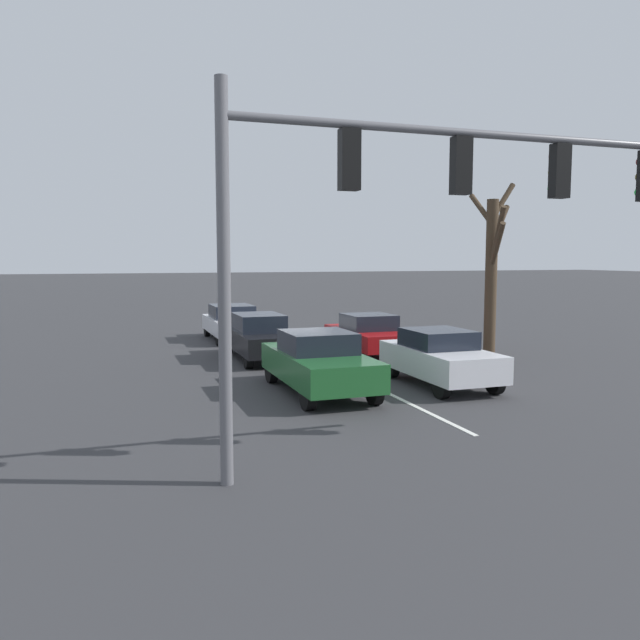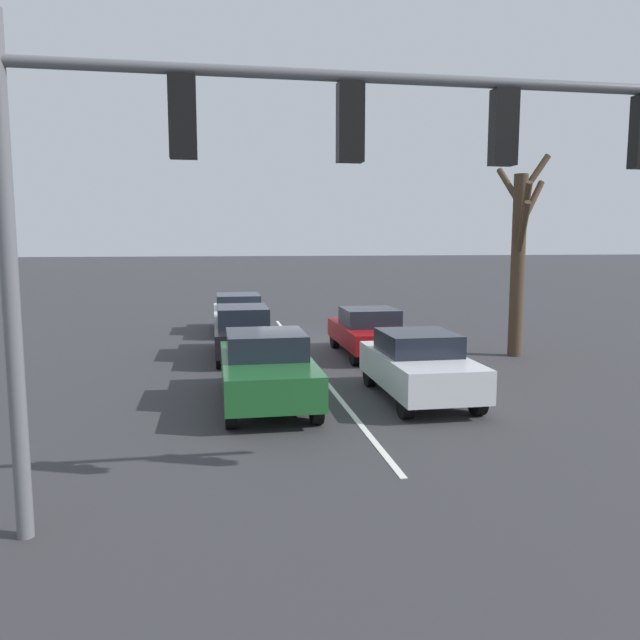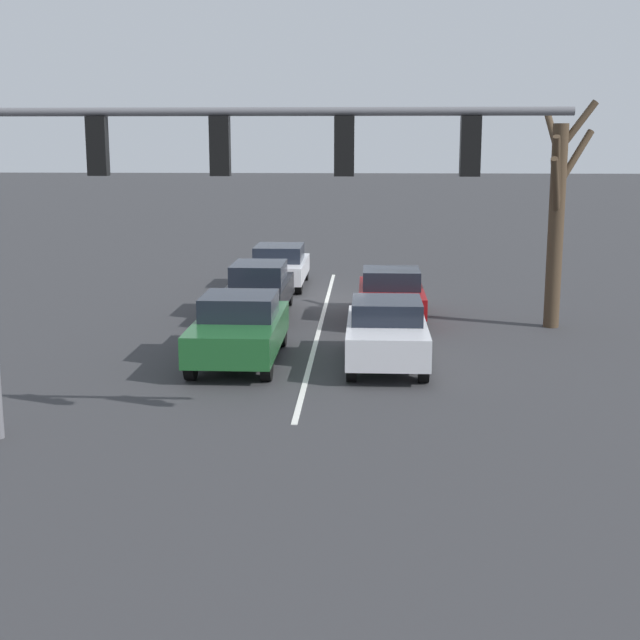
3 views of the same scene
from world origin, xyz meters
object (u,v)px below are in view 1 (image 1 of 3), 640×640
(car_maroon_leftlane_second, at_px, (368,334))
(car_white_midlane_third, at_px, (232,322))
(car_silver_leftlane_front, at_px, (440,357))
(bare_tree_near, at_px, (492,264))
(traffic_signal_gantry, at_px, (429,193))
(car_black_midlane_second, at_px, (259,336))
(car_darkgreen_midlane_front, at_px, (319,362))

(car_maroon_leftlane_second, distance_m, car_white_midlane_third, 6.89)
(car_silver_leftlane_front, distance_m, bare_tree_near, 7.02)
(car_silver_leftlane_front, distance_m, traffic_signal_gantry, 7.53)
(car_black_midlane_second, bearing_deg, car_darkgreen_midlane_front, 92.38)
(car_white_midlane_third, bearing_deg, traffic_signal_gantry, 90.51)
(car_silver_leftlane_front, bearing_deg, car_black_midlane_second, -57.94)
(car_maroon_leftlane_second, relative_size, car_white_midlane_third, 0.99)
(car_black_midlane_second, height_order, bare_tree_near, bare_tree_near)
(car_silver_leftlane_front, bearing_deg, car_darkgreen_midlane_front, -2.80)
(car_white_midlane_third, relative_size, bare_tree_near, 0.69)
(car_darkgreen_midlane_front, height_order, car_maroon_leftlane_second, car_darkgreen_midlane_front)
(car_black_midlane_second, bearing_deg, bare_tree_near, 171.31)
(car_darkgreen_midlane_front, bearing_deg, traffic_signal_gantry, 89.98)
(car_maroon_leftlane_second, bearing_deg, car_silver_leftlane_front, 87.52)
(car_white_midlane_third, bearing_deg, car_black_midlane_second, 89.09)
(car_black_midlane_second, bearing_deg, traffic_signal_gantry, 91.18)
(car_black_midlane_second, relative_size, traffic_signal_gantry, 0.46)
(car_silver_leftlane_front, height_order, traffic_signal_gantry, traffic_signal_gantry)
(car_silver_leftlane_front, relative_size, car_maroon_leftlane_second, 0.95)
(car_silver_leftlane_front, xyz_separation_m, bare_tree_near, (-4.71, -4.59, 2.47))
(car_black_midlane_second, bearing_deg, car_silver_leftlane_front, 122.06)
(car_darkgreen_midlane_front, height_order, car_black_midlane_second, car_darkgreen_midlane_front)
(car_silver_leftlane_front, height_order, car_black_midlane_second, car_black_midlane_second)
(car_darkgreen_midlane_front, relative_size, car_white_midlane_third, 1.07)
(car_maroon_leftlane_second, xyz_separation_m, car_white_midlane_third, (3.83, -5.73, 0.02))
(car_silver_leftlane_front, xyz_separation_m, car_maroon_leftlane_second, (-0.24, -5.48, -0.03))
(traffic_signal_gantry, xyz_separation_m, bare_tree_near, (-8.15, -10.13, -1.29))
(car_maroon_leftlane_second, height_order, bare_tree_near, bare_tree_near)
(car_maroon_leftlane_second, relative_size, traffic_signal_gantry, 0.43)
(car_darkgreen_midlane_front, height_order, traffic_signal_gantry, traffic_signal_gantry)
(car_white_midlane_third, bearing_deg, car_maroon_leftlane_second, 123.76)
(car_darkgreen_midlane_front, relative_size, car_black_midlane_second, 1.02)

